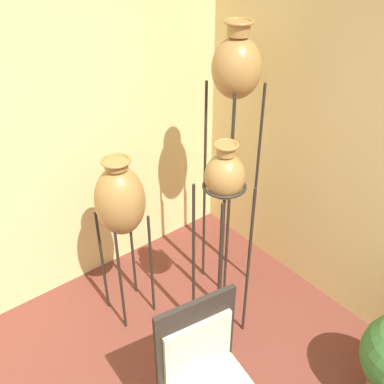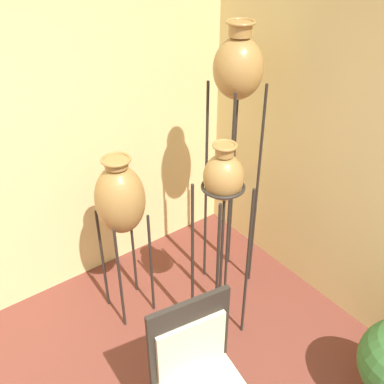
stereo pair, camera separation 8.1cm
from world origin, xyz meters
The scene contains 4 objects.
vase_stand_tall centered at (1.69, 1.42, 1.72)m, with size 0.32×0.32×2.06m.
vase_stand_medium centered at (1.29, 1.05, 1.24)m, with size 0.28×0.28×1.51m.
vase_stand_short centered at (0.89, 1.61, 0.99)m, with size 0.33×0.33×1.31m.
chair centered at (0.67, 0.46, 0.61)m, with size 0.54×0.52×1.05m.
Camera 1 is at (-0.27, -0.58, 2.65)m, focal length 42.00 mm.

